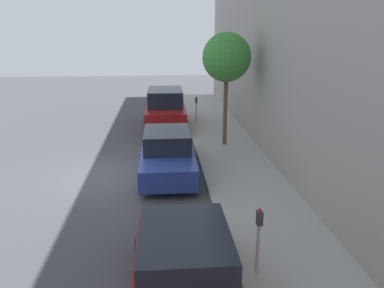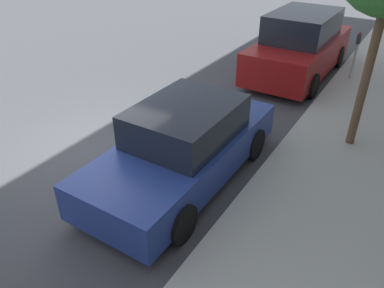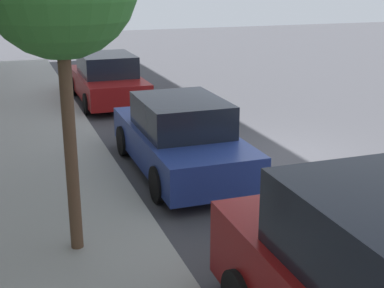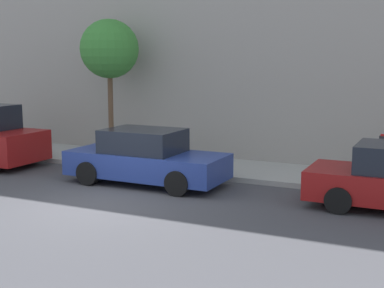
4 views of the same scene
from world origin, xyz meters
TOP-DOWN VIEW (x-y plane):
  - ground_plane at (0.00, 0.00)m, footprint 60.00×60.00m
  - sidewalk at (4.83, 0.00)m, footprint 2.66×32.00m
  - parked_sedan_nearest at (2.45, -6.69)m, footprint 1.92×4.51m
  - parked_sedan_second at (2.29, 0.11)m, footprint 1.92×4.51m
  - parked_suv_third at (2.33, 6.69)m, footprint 2.08×4.83m
  - parking_meter_near at (3.95, -5.95)m, footprint 0.11×0.15m
  - parking_meter_far at (3.95, 6.95)m, footprint 0.11×0.15m
  - street_tree at (4.79, 2.95)m, footprint 1.98×1.98m

SIDE VIEW (x-z plane):
  - ground_plane at x=0.00m, z-range 0.00..0.00m
  - sidewalk at x=4.83m, z-range 0.00..0.15m
  - parked_sedan_second at x=2.29m, z-range -0.05..1.49m
  - parked_sedan_nearest at x=2.45m, z-range -0.04..1.50m
  - parked_suv_third at x=2.33m, z-range -0.06..1.92m
  - parking_meter_far at x=3.95m, z-range 0.31..1.70m
  - parking_meter_near at x=3.95m, z-range 0.31..1.73m
  - street_tree at x=4.79m, z-range 1.46..6.11m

